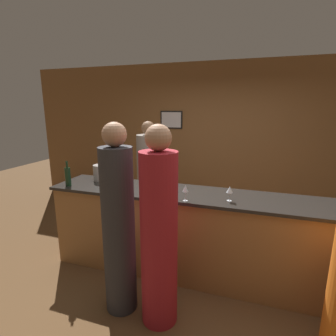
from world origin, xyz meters
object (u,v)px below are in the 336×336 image
at_px(bartender, 149,186).
at_px(wine_bottle_1, 68,176).
at_px(guest_0, 159,235).
at_px(ice_bucket, 101,173).
at_px(guest_1, 119,226).
at_px(wine_bottle_0, 128,174).

xyz_separation_m(bartender, wine_bottle_1, (-0.72, -0.89, 0.32)).
relative_size(bartender, guest_0, 0.97).
height_order(bartender, wine_bottle_1, bartender).
bearing_deg(guest_0, bartender, 115.41).
height_order(bartender, ice_bucket, bartender).
xyz_separation_m(guest_1, ice_bucket, (-0.74, 0.90, 0.25)).
bearing_deg(ice_bucket, wine_bottle_0, 8.27).
relative_size(bartender, wine_bottle_0, 6.32).
height_order(bartender, wine_bottle_0, bartender).
bearing_deg(wine_bottle_0, bartender, 80.24).
height_order(guest_0, wine_bottle_0, guest_0).
bearing_deg(bartender, wine_bottle_1, 51.17).
relative_size(wine_bottle_0, ice_bucket, 1.33).
height_order(guest_1, ice_bucket, guest_1).
xyz_separation_m(bartender, wine_bottle_0, (-0.09, -0.50, 0.31)).
bearing_deg(guest_1, guest_0, -3.84).
xyz_separation_m(guest_0, wine_bottle_1, (-1.42, 0.59, 0.28)).
bearing_deg(wine_bottle_0, guest_0, -51.12).
bearing_deg(wine_bottle_0, wine_bottle_1, -148.20).
xyz_separation_m(bartender, guest_1, (0.28, -1.45, 0.05)).
bearing_deg(guest_0, ice_bucket, 141.54).
bearing_deg(bartender, wine_bottle_0, 80.24).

